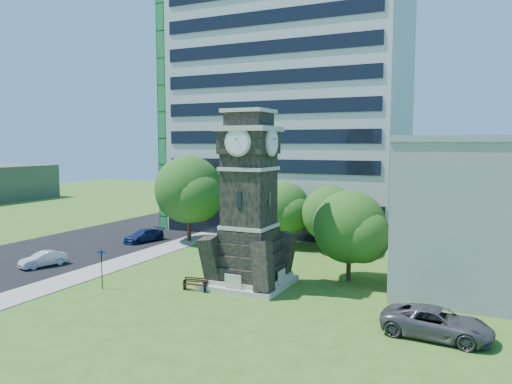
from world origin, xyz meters
The scene contains 14 objects.
ground centered at (0.00, 0.00, 0.00)m, with size 160.00×160.00×0.00m, color #355E1A.
sidewalk centered at (-9.50, 5.00, 0.03)m, with size 3.00×70.00×0.06m, color gray.
street centered at (-18.00, 5.00, 0.01)m, with size 14.00×80.00×0.02m, color black.
clock_tower centered at (3.00, 2.00, 5.28)m, with size 5.40×5.40×12.22m.
office_tall centered at (-3.20, 25.84, 14.22)m, with size 26.20×15.11×28.60m.
car_street_mid centered at (-14.39, -0.27, 0.60)m, with size 1.28×3.66×1.21m, color #AEB1B6.
car_street_north centered at (-13.49, 11.49, 0.64)m, with size 1.78×4.38×1.27m, color navy.
car_east_lot centered at (15.82, -2.45, 0.76)m, with size 2.54×5.50×1.53m, color #4A494E.
park_bench centered at (0.25, -0.69, 0.47)m, with size 1.70×0.45×0.88m.
street_sign centered at (-5.71, -3.08, 1.70)m, with size 0.65×0.07×2.72m.
tree_nw centered at (-9.42, 13.76, 5.08)m, with size 7.54×6.85×8.72m.
tree_nc centered at (0.26, 15.49, 3.65)m, with size 5.42×4.93×6.27m.
tree_ne centered at (5.09, 14.63, 3.44)m, with size 5.58×5.07×6.12m.
tree_east centered at (9.08, 6.09, 3.81)m, with size 5.79×5.27×6.60m.
Camera 1 is at (17.93, -28.77, 9.89)m, focal length 35.00 mm.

